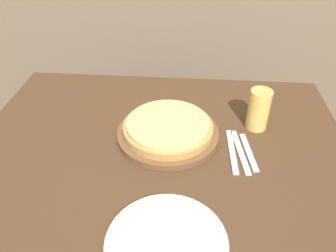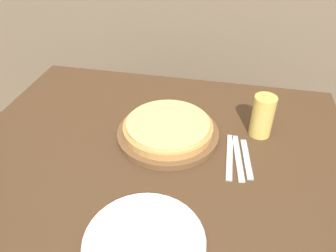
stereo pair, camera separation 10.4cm
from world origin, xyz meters
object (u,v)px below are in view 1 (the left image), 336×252
(pizza_on_board, at_px, (168,130))
(beer_glass, at_px, (259,108))
(dinner_plate, at_px, (166,244))
(fork, at_px, (232,151))
(spoon, at_px, (249,152))
(dinner_knife, at_px, (240,151))

(pizza_on_board, height_order, beer_glass, beer_glass)
(pizza_on_board, distance_m, dinner_plate, 0.40)
(fork, height_order, spoon, same)
(dinner_plate, height_order, fork, dinner_plate)
(spoon, bearing_deg, pizza_on_board, 166.28)
(pizza_on_board, distance_m, beer_glass, 0.30)
(pizza_on_board, bearing_deg, dinner_knife, -15.16)
(beer_glass, height_order, dinner_plate, beer_glass)
(dinner_plate, distance_m, spoon, 0.41)
(spoon, bearing_deg, fork, 180.00)
(dinner_plate, bearing_deg, spoon, 56.77)
(fork, bearing_deg, dinner_knife, -0.00)
(dinner_plate, height_order, spoon, dinner_plate)
(beer_glass, bearing_deg, spoon, -105.65)
(pizza_on_board, height_order, dinner_plate, pizza_on_board)
(pizza_on_board, bearing_deg, beer_glass, 14.25)
(pizza_on_board, bearing_deg, fork, -16.94)
(dinner_knife, bearing_deg, fork, 180.00)
(dinner_plate, height_order, dinner_knife, dinner_plate)
(fork, distance_m, spoon, 0.05)
(pizza_on_board, relative_size, dinner_plate, 1.18)
(dinner_plate, relative_size, dinner_knife, 1.37)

